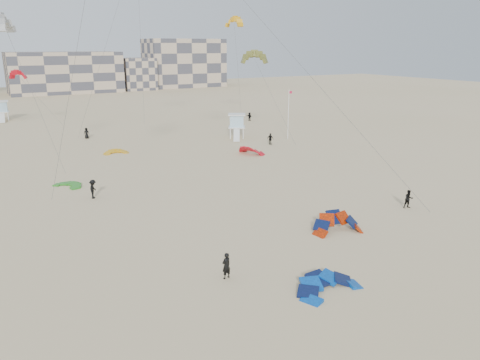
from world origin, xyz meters
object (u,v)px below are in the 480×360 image
kitesurfer_main (226,266)px  lifeguard_tower_near (237,126)px  kite_ground_blue (328,290)px  kite_ground_orange (337,232)px

kitesurfer_main → lifeguard_tower_near: (22.90, 39.61, 0.99)m
kite_ground_blue → lifeguard_tower_near: 47.56m
kite_ground_blue → lifeguard_tower_near: size_ratio=0.75×
kite_ground_blue → kitesurfer_main: 6.24m
kite_ground_blue → kite_ground_orange: (6.42, 6.60, 0.00)m
kite_ground_orange → lifeguard_tower_near: (11.95, 37.23, 1.83)m
kite_ground_blue → lifeguard_tower_near: bearing=62.7°
kite_ground_orange → kitesurfer_main: 11.24m
lifeguard_tower_near → kite_ground_orange: bearing=-77.8°
kite_ground_blue → kite_ground_orange: kite_ground_orange is taller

